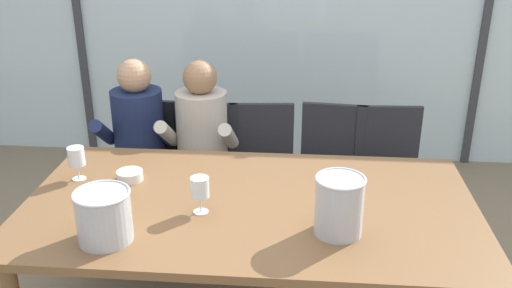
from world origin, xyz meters
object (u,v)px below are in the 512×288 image
object	(u,v)px
tasting_bowl	(130,176)
wine_glass_near_bucket	(200,189)
chair_near_curtain	(141,156)
dining_table	(250,214)
person_beige_jumper	(200,144)
wine_glass_by_left_taster	(76,157)
chair_left_of_center	(204,160)
chair_near_window_right	(388,165)
ice_bucket_secondary	(339,205)
person_navy_polo	(137,142)
chair_right_of_center	(331,163)
ice_bucket_primary	(104,215)
chair_center	(262,162)

from	to	relation	value
tasting_bowl	wine_glass_near_bucket	size ratio (longest dim) A/B	0.76
chair_near_curtain	wine_glass_near_bucket	world-z (taller)	wine_glass_near_bucket
dining_table	person_beige_jumper	distance (m)	0.94
tasting_bowl	wine_glass_by_left_taster	xyz separation A→B (m)	(-0.26, -0.01, 0.10)
chair_left_of_center	person_beige_jumper	xyz separation A→B (m)	(0.00, -0.13, 0.17)
chair_near_window_right	person_beige_jumper	size ratio (longest dim) A/B	0.73
chair_left_of_center	ice_bucket_secondary	bearing A→B (deg)	-53.45
person_navy_polo	wine_glass_by_left_taster	xyz separation A→B (m)	(-0.10, -0.69, 0.20)
chair_right_of_center	chair_near_curtain	bearing A→B (deg)	-174.14
ice_bucket_primary	person_beige_jumper	bearing A→B (deg)	82.02
chair_near_curtain	chair_right_of_center	size ratio (longest dim) A/B	1.00
chair_near_curtain	person_navy_polo	bearing A→B (deg)	-71.30
wine_glass_by_left_taster	wine_glass_near_bucket	size ratio (longest dim) A/B	1.00
chair_near_curtain	chair_left_of_center	distance (m)	0.43
ice_bucket_primary	wine_glass_near_bucket	distance (m)	0.44
chair_near_window_right	wine_glass_near_bucket	distance (m)	1.56
chair_center	chair_near_window_right	size ratio (longest dim) A/B	1.00
person_navy_polo	ice_bucket_secondary	distance (m)	1.63
dining_table	person_navy_polo	size ratio (longest dim) A/B	1.78
chair_near_window_right	tasting_bowl	bearing A→B (deg)	-152.85
person_beige_jumper	chair_left_of_center	bearing A→B (deg)	93.71
dining_table	ice_bucket_secondary	bearing A→B (deg)	-30.26
wine_glass_by_left_taster	chair_left_of_center	bearing A→B (deg)	58.96
ice_bucket_secondary	wine_glass_by_left_taster	size ratio (longest dim) A/B	1.49
person_beige_jumper	wine_glass_by_left_taster	xyz separation A→B (m)	(-0.50, -0.69, 0.20)
chair_left_of_center	person_navy_polo	bearing A→B (deg)	-157.95
dining_table	chair_left_of_center	distance (m)	1.08
dining_table	wine_glass_by_left_taster	world-z (taller)	wine_glass_by_left_taster
chair_near_curtain	chair_center	world-z (taller)	same
wine_glass_near_bucket	chair_center	bearing A→B (deg)	80.05
person_beige_jumper	wine_glass_by_left_taster	world-z (taller)	person_beige_jumper
chair_near_curtain	chair_center	distance (m)	0.81
person_beige_jumper	chair_center	bearing A→B (deg)	22.17
chair_near_curtain	wine_glass_by_left_taster	world-z (taller)	wine_glass_by_left_taster
chair_near_curtain	ice_bucket_primary	size ratio (longest dim) A/B	3.70
chair_near_window_right	ice_bucket_secondary	distance (m)	1.36
ice_bucket_primary	chair_left_of_center	bearing A→B (deg)	83.00
chair_right_of_center	ice_bucket_secondary	xyz separation A→B (m)	(-0.03, -1.26, 0.38)
dining_table	person_beige_jumper	world-z (taller)	person_beige_jumper
chair_near_curtain	ice_bucket_primary	xyz separation A→B (m)	(0.26, -1.39, 0.36)
person_beige_jumper	wine_glass_near_bucket	xyz separation A→B (m)	(0.18, -0.97, 0.19)
chair_right_of_center	dining_table	bearing A→B (deg)	-107.31
chair_center	person_navy_polo	size ratio (longest dim) A/B	0.73
chair_center	person_beige_jumper	xyz separation A→B (m)	(-0.38, -0.14, 0.17)
chair_center	tasting_bowl	xyz separation A→B (m)	(-0.61, -0.82, 0.27)
person_beige_jumper	ice_bucket_secondary	world-z (taller)	person_beige_jumper
person_navy_polo	wine_glass_by_left_taster	world-z (taller)	person_navy_polo
chair_left_of_center	wine_glass_near_bucket	xyz separation A→B (m)	(0.19, -1.10, 0.37)
chair_near_curtain	chair_center	bearing A→B (deg)	6.34
chair_left_of_center	person_navy_polo	xyz separation A→B (m)	(-0.40, -0.13, 0.17)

